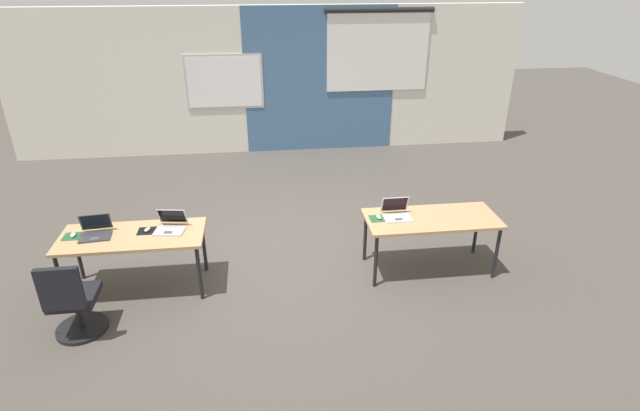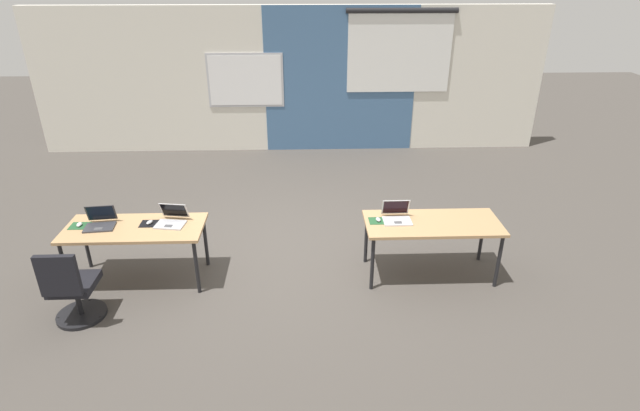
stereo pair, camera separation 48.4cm
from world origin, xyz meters
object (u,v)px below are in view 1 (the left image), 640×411
object	(u,v)px
desk_near_right	(431,222)
mouse_near_right_inner	(379,217)
laptop_near_right_inner	(397,213)
chair_near_left_end	(73,305)
laptop_near_left_inner	(170,226)
mouse_near_left_end	(73,235)
laptop_near_left_end	(95,231)
desk_near_left	(132,240)
mouse_near_left_inner	(147,229)

from	to	relation	value
desk_near_right	mouse_near_right_inner	xyz separation A→B (m)	(-0.64, 0.05, 0.08)
laptop_near_right_inner	chair_near_left_end	size ratio (longest dim) A/B	0.36
laptop_near_left_inner	mouse_near_right_inner	distance (m)	2.44
desk_near_right	mouse_near_left_end	distance (m)	4.14
mouse_near_left_end	chair_near_left_end	bearing A→B (deg)	-77.97
mouse_near_right_inner	laptop_near_left_end	bearing A→B (deg)	-179.84
desk_near_right	chair_near_left_end	bearing A→B (deg)	-168.95
mouse_near_left_end	mouse_near_right_inner	bearing A→B (deg)	0.08
desk_near_left	mouse_near_left_inner	size ratio (longest dim) A/B	14.17
mouse_near_left_inner	mouse_near_right_inner	size ratio (longest dim) A/B	1.08
mouse_near_left_inner	mouse_near_right_inner	bearing A→B (deg)	-0.48
desk_near_left	mouse_near_left_end	bearing A→B (deg)	176.05
desk_near_right	mouse_near_left_inner	bearing A→B (deg)	178.78
laptop_near_left_inner	mouse_near_right_inner	world-z (taller)	laptop_near_left_inner
desk_near_left	laptop_near_left_inner	world-z (taller)	laptop_near_left_inner
laptop_near_left_end	mouse_near_left_end	xyz separation A→B (m)	(-0.25, 0.00, -0.03)
desk_near_left	desk_near_right	distance (m)	3.50
laptop_near_left_inner	mouse_near_left_end	size ratio (longest dim) A/B	3.54
desk_near_right	laptop_near_right_inner	world-z (taller)	laptop_near_right_inner
mouse_near_left_end	desk_near_right	bearing A→B (deg)	-0.61
mouse_near_left_inner	mouse_near_left_end	size ratio (longest dim) A/B	1.07
mouse_near_left_inner	mouse_near_right_inner	world-z (taller)	same
laptop_near_left_end	chair_near_left_end	bearing A→B (deg)	-101.06
laptop_near_right_inner	laptop_near_left_end	bearing A→B (deg)	-179.90
mouse_near_left_inner	chair_near_left_end	distance (m)	1.11
laptop_near_right_inner	chair_near_left_end	distance (m)	3.66
laptop_near_right_inner	mouse_near_left_end	distance (m)	3.72
mouse_near_right_inner	desk_near_left	bearing A→B (deg)	-179.02
desk_near_right	mouse_near_right_inner	bearing A→B (deg)	175.66
chair_near_left_end	mouse_near_right_inner	bearing A→B (deg)	-166.44
laptop_near_left_inner	mouse_near_left_end	world-z (taller)	laptop_near_left_inner
mouse_near_right_inner	chair_near_left_end	world-z (taller)	chair_near_left_end
desk_near_right	laptop_near_left_end	distance (m)	3.89
desk_near_left	mouse_near_left_inner	world-z (taller)	mouse_near_left_inner
mouse_near_left_end	chair_near_left_end	size ratio (longest dim) A/B	0.11
desk_near_left	chair_near_left_end	xyz separation A→B (m)	(-0.46, -0.77, -0.28)
mouse_near_right_inner	laptop_near_left_inner	bearing A→B (deg)	179.30
mouse_near_left_inner	laptop_near_left_inner	bearing A→B (deg)	1.67
laptop_near_left_inner	laptop_near_left_end	size ratio (longest dim) A/B	1.04
chair_near_left_end	desk_near_right	bearing A→B (deg)	-169.30
laptop_near_right_inner	mouse_near_left_end	xyz separation A→B (m)	(-3.72, -0.03, -0.03)
mouse_near_right_inner	desk_near_right	bearing A→B (deg)	-4.34
desk_near_right	mouse_near_left_end	size ratio (longest dim) A/B	15.13
desk_near_left	laptop_near_left_end	size ratio (longest dim) A/B	4.45
laptop_near_right_inner	mouse_near_right_inner	xyz separation A→B (m)	(-0.22, -0.02, -0.03)
mouse_near_left_inner	laptop_near_right_inner	bearing A→B (deg)	0.01
laptop_near_left_inner	mouse_near_left_inner	xyz separation A→B (m)	(-0.26, -0.01, -0.03)
mouse_near_right_inner	laptop_near_left_end	distance (m)	3.25
chair_near_left_end	mouse_near_left_end	bearing A→B (deg)	-78.32
laptop_near_right_inner	mouse_near_left_end	world-z (taller)	laptop_near_right_inner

